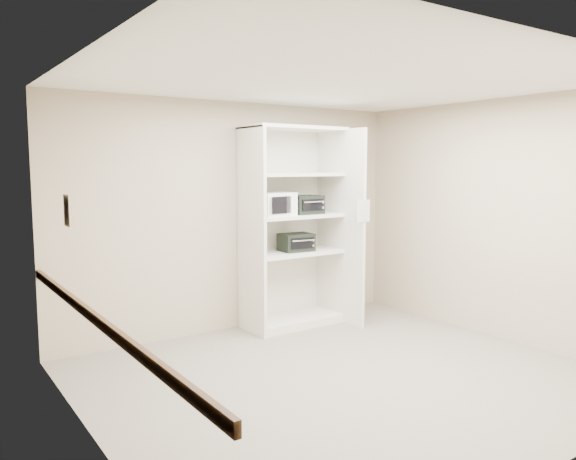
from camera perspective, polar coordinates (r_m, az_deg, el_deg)
floor at (r=5.42m, az=5.62°, el=-14.62°), size 4.50×4.00×0.01m
ceiling at (r=5.11m, az=5.96°, el=14.93°), size 4.50×4.00×0.01m
wall_back at (r=6.73m, az=-5.27°, el=1.36°), size 4.50×0.02×2.70m
wall_front at (r=3.80m, az=25.65°, el=-3.17°), size 4.50×0.02×2.70m
wall_left at (r=4.03m, az=-19.47°, el=-2.39°), size 0.02×4.00×2.70m
wall_right at (r=6.76m, az=20.52°, el=1.00°), size 0.02×4.00×2.70m
shelving_unit at (r=6.86m, az=0.83°, el=-0.36°), size 1.24×0.92×2.42m
microwave at (r=6.57m, az=-1.50°, el=2.64°), size 0.50×0.40×0.27m
toaster_oven_upper at (r=6.85m, az=1.74°, el=2.59°), size 0.40×0.31×0.23m
toaster_oven_lower at (r=6.84m, az=0.83°, el=-1.25°), size 0.41×0.32×0.21m
paper_sign at (r=6.67m, az=7.69°, el=1.92°), size 0.20×0.02×0.26m
chair_rail at (r=4.13m, az=-18.93°, el=-8.55°), size 0.04×3.98×0.08m
wall_poster at (r=4.64m, az=-21.54°, el=1.86°), size 0.01×0.18×0.25m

